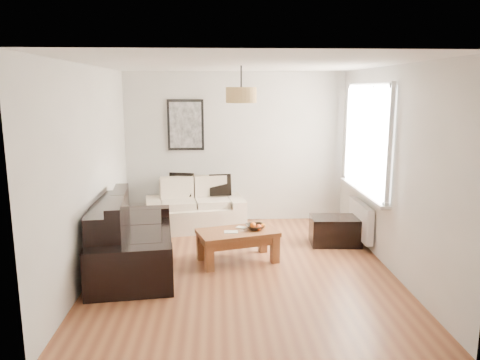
{
  "coord_description": "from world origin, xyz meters",
  "views": [
    {
      "loc": [
        -0.32,
        -5.74,
        2.31
      ],
      "look_at": [
        0.0,
        0.6,
        1.05
      ],
      "focal_mm": 34.54,
      "sensor_mm": 36.0,
      "label": 1
    }
  ],
  "objects_px": {
    "loveseat_cream": "(195,205)",
    "ottoman": "(335,231)",
    "coffee_table": "(238,246)",
    "sofa_leather": "(133,235)"
  },
  "relations": [
    {
      "from": "loveseat_cream",
      "to": "ottoman",
      "type": "distance_m",
      "value": 2.35
    },
    {
      "from": "loveseat_cream",
      "to": "coffee_table",
      "type": "xyz_separation_m",
      "value": [
        0.64,
        -1.57,
        -0.18
      ]
    },
    {
      "from": "loveseat_cream",
      "to": "sofa_leather",
      "type": "bearing_deg",
      "value": -122.4
    },
    {
      "from": "sofa_leather",
      "to": "ottoman",
      "type": "height_order",
      "value": "sofa_leather"
    },
    {
      "from": "coffee_table",
      "to": "loveseat_cream",
      "type": "bearing_deg",
      "value": 112.27
    },
    {
      "from": "loveseat_cream",
      "to": "sofa_leather",
      "type": "relative_size",
      "value": 0.79
    },
    {
      "from": "loveseat_cream",
      "to": "ottoman",
      "type": "xyz_separation_m",
      "value": [
        2.14,
        -0.95,
        -0.19
      ]
    },
    {
      "from": "loveseat_cream",
      "to": "ottoman",
      "type": "height_order",
      "value": "loveseat_cream"
    },
    {
      "from": "sofa_leather",
      "to": "ottoman",
      "type": "relative_size",
      "value": 2.77
    },
    {
      "from": "loveseat_cream",
      "to": "sofa_leather",
      "type": "height_order",
      "value": "sofa_leather"
    }
  ]
}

